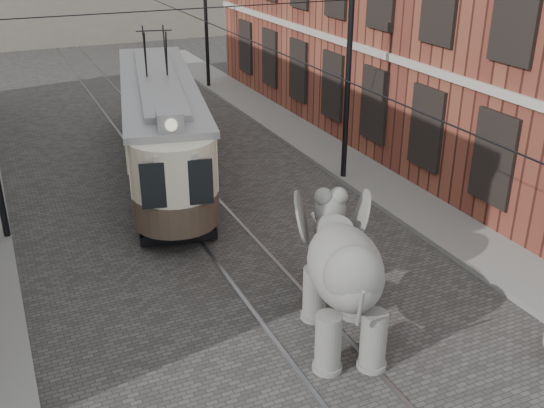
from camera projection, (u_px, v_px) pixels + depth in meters
ground at (280, 303)px, 14.82m from camera, size 120.00×120.00×0.00m
tram_rails at (280, 302)px, 14.82m from camera, size 1.54×80.00×0.02m
sidewalk_right at (481, 249)px, 17.05m from camera, size 2.00×60.00×0.15m
catenary at (198, 123)px, 17.65m from camera, size 11.00×30.20×6.00m
tram at (159, 102)px, 21.78m from camera, size 4.96×12.57×4.89m
elephant at (344, 284)px, 12.92m from camera, size 3.92×5.19×2.82m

